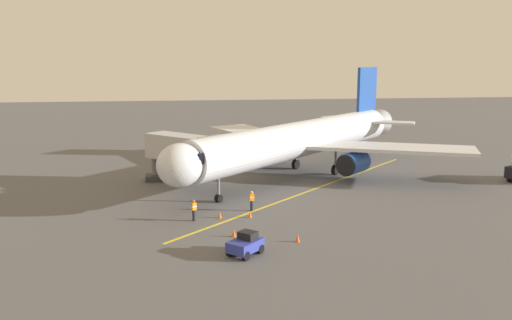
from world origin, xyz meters
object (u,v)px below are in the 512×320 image
at_px(safety_cone_nose_left, 250,214).
at_px(tug_portside, 246,244).
at_px(jet_bridge, 194,151).
at_px(safety_cone_wing_starboard, 234,233).
at_px(airplane, 303,140).
at_px(safety_cone_wing_port, 220,215).
at_px(ground_crew_marshaller, 252,201).
at_px(safety_cone_nose_right, 298,238).
at_px(ground_crew_wing_walker, 194,210).

bearing_deg(safety_cone_nose_left, tug_portside, 80.72).
relative_size(jet_bridge, safety_cone_wing_starboard, 17.31).
distance_m(safety_cone_nose_left, safety_cone_wing_starboard, 4.89).
distance_m(airplane, safety_cone_nose_left, 17.03).
distance_m(tug_portside, safety_cone_wing_port, 8.54).
xyz_separation_m(ground_crew_marshaller, safety_cone_nose_left, (0.40, 1.88, -0.61)).
bearing_deg(safety_cone_nose_right, safety_cone_wing_port, -52.55).
height_order(jet_bridge, safety_cone_nose_right, jet_bridge).
height_order(airplane, ground_crew_wing_walker, airplane).
bearing_deg(ground_crew_wing_walker, airplane, -128.83).
relative_size(tug_portside, safety_cone_nose_left, 4.91).
relative_size(safety_cone_nose_right, safety_cone_wing_port, 1.00).
bearing_deg(ground_crew_marshaller, safety_cone_wing_port, 30.90).
bearing_deg(safety_cone_nose_right, ground_crew_marshaller, -75.30).
bearing_deg(safety_cone_nose_left, safety_cone_wing_port, -4.28).
bearing_deg(safety_cone_wing_port, ground_crew_marshaller, -149.10).
distance_m(airplane, tug_portside, 24.95).
bearing_deg(tug_portside, airplane, -111.31).
bearing_deg(ground_crew_marshaller, tug_portside, 80.22).
relative_size(jet_bridge, tug_portside, 3.52).
relative_size(airplane, safety_cone_nose_left, 60.24).
bearing_deg(airplane, safety_cone_wing_port, 55.37).
bearing_deg(tug_portside, ground_crew_marshaller, -99.78).
bearing_deg(ground_crew_wing_walker, safety_cone_nose_right, 139.53).
distance_m(jet_bridge, safety_cone_nose_left, 11.95).
bearing_deg(safety_cone_wing_starboard, ground_crew_wing_walker, -57.19).
distance_m(tug_portside, safety_cone_nose_left, 8.40).
height_order(tug_portside, safety_cone_nose_right, tug_portside).
height_order(jet_bridge, safety_cone_wing_port, jet_bridge).
distance_m(jet_bridge, ground_crew_marshaller, 10.29).
relative_size(tug_portside, safety_cone_nose_right, 4.91).
bearing_deg(jet_bridge, tug_portside, 98.44).
relative_size(safety_cone_wing_port, safety_cone_wing_starboard, 1.00).
bearing_deg(safety_cone_nose_right, ground_crew_wing_walker, -40.47).
xyz_separation_m(tug_portside, safety_cone_nose_right, (-3.90, -1.95, -0.43)).
height_order(ground_crew_wing_walker, safety_cone_nose_left, ground_crew_wing_walker).
relative_size(ground_crew_marshaller, tug_portside, 0.63).
distance_m(safety_cone_nose_left, safety_cone_nose_right, 6.82).
bearing_deg(safety_cone_wing_starboard, tug_portside, 96.17).
bearing_deg(safety_cone_wing_starboard, airplane, -115.90).
height_order(jet_bridge, safety_cone_nose_left, jet_bridge).
bearing_deg(safety_cone_wing_starboard, safety_cone_nose_right, 157.80).
height_order(safety_cone_nose_right, safety_cone_wing_starboard, same).
distance_m(ground_crew_wing_walker, safety_cone_nose_right, 9.28).
xyz_separation_m(jet_bridge, safety_cone_nose_left, (-4.16, 10.64, -3.49)).
relative_size(airplane, tug_portside, 12.26).
relative_size(safety_cone_nose_left, safety_cone_wing_port, 1.00).
height_order(safety_cone_wing_port, safety_cone_wing_starboard, same).
xyz_separation_m(jet_bridge, ground_crew_marshaller, (-4.56, 8.77, -2.88)).
distance_m(ground_crew_marshaller, tug_portside, 10.31).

